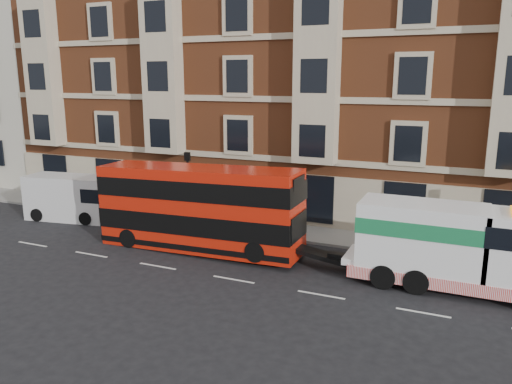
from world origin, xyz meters
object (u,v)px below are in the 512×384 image
(double_decker_bus, at_px, (198,207))
(pedestrian, at_px, (135,196))
(box_van, at_px, (70,198))
(tow_truck, at_px, (452,246))

(double_decker_bus, distance_m, pedestrian, 9.20)
(pedestrian, bearing_deg, box_van, -107.93)
(tow_truck, xyz_separation_m, box_van, (-22.48, 1.91, -0.54))
(tow_truck, height_order, pedestrian, tow_truck)
(tow_truck, distance_m, pedestrian, 20.36)
(tow_truck, bearing_deg, pedestrian, 166.07)
(double_decker_bus, relative_size, tow_truck, 1.25)
(box_van, bearing_deg, double_decker_bus, -19.77)
(pedestrian, bearing_deg, double_decker_bus, -7.92)
(box_van, distance_m, pedestrian, 4.06)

